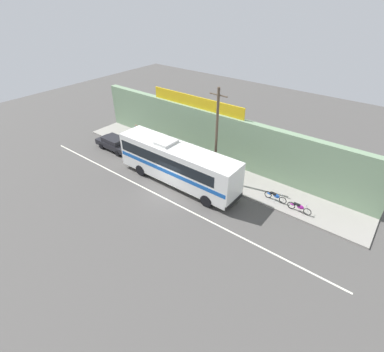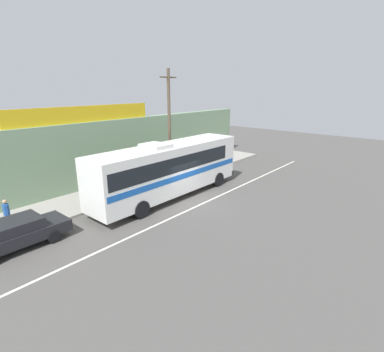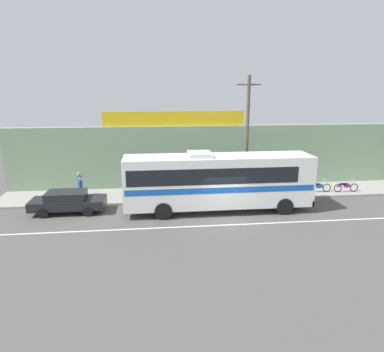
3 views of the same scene
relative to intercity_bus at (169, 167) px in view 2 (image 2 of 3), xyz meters
name	(u,v)px [view 2 (image 2 of 3)]	position (x,y,z in m)	size (l,w,h in m)	color
ground_plane	(190,202)	(0.26, -1.66, -2.07)	(70.00, 70.00, 0.00)	#4F4C49
sidewalk_slab	(138,184)	(0.26, 3.54, -2.00)	(30.00, 3.60, 0.14)	gray
storefront_facade	(119,150)	(0.26, 5.69, 0.33)	(30.00, 0.70, 4.80)	gray
storefront_billboard	(86,114)	(-2.25, 5.69, 3.28)	(10.65, 0.12, 1.10)	gold
road_center_stripe	(200,205)	(0.26, -2.46, -2.06)	(30.00, 0.14, 0.01)	silver
intercity_bus	(169,167)	(0.00, 0.00, 0.00)	(11.63, 2.60, 3.78)	white
parked_car	(15,233)	(-9.26, 0.69, -1.33)	(4.53, 1.85, 1.37)	black
utility_pole	(169,125)	(2.46, 2.29, 2.34)	(1.60, 0.22, 8.26)	brown
motorcycle_purple	(210,161)	(8.08, 2.69, -1.50)	(1.88, 0.56, 0.94)	black
motorcycle_orange	(224,157)	(10.11, 2.51, -1.50)	(1.88, 0.56, 0.94)	black
pedestrian_near_shop	(7,212)	(-8.87, 2.77, -1.00)	(0.30, 0.48, 1.59)	brown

